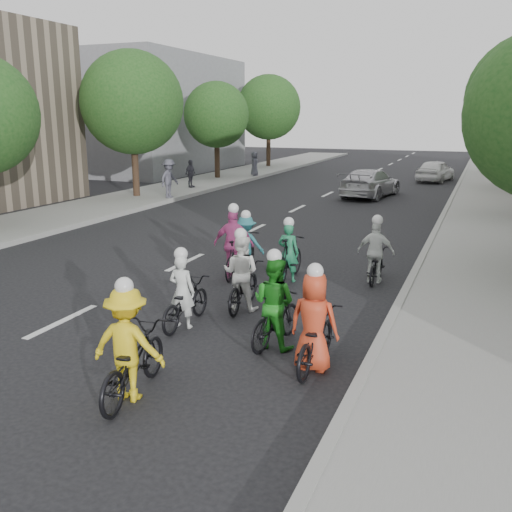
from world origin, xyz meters
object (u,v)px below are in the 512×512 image
Objects in this scene: cyclist_2 at (130,354)px; spectator_1 at (190,174)px; cyclist_1 at (275,310)px; cyclist_0 at (184,300)px; follow_car_trail at (436,171)px; cyclist_3 at (235,251)px; cyclist_5 at (289,257)px; spectator_2 at (254,164)px; cyclist_6 at (242,280)px; spectator_0 at (169,179)px; follow_car_lead at (370,183)px; cyclist_4 at (315,332)px; cyclist_8 at (376,259)px; cyclist_7 at (247,248)px.

cyclist_2 is 23.34m from spectator_1.
cyclist_1 is at bearing -143.70° from spectator_1.
cyclist_0 is 0.45× the size of follow_car_trail.
follow_car_trail is at bearing -94.81° from cyclist_0.
cyclist_3 is 1.04× the size of cyclist_5.
cyclist_0 is 26.50m from spectator_2.
cyclist_3 is at bearing -143.95° from spectator_1.
cyclist_2 is at bearing 86.18° from cyclist_6.
spectator_0 is at bearing 166.17° from spectator_2.
cyclist_0 is 0.37× the size of follow_car_lead.
follow_car_lead is (-2.13, 19.47, 0.02)m from cyclist_1.
cyclist_0 is 0.98× the size of cyclist_1.
cyclist_5 is 1.19× the size of spectator_2.
cyclist_2 is at bearing 88.38° from cyclist_5.
cyclist_4 reaches higher than cyclist_8.
cyclist_4 is 3.17m from cyclist_6.
cyclist_8 is at bearing 173.07° from cyclist_7.
cyclist_3 reaches higher than cyclist_7.
spectator_1 is (-11.86, -9.34, 0.24)m from follow_car_trail.
spectator_0 is (-8.18, 10.78, 0.37)m from cyclist_3.
cyclist_5 is at bearing 97.74° from follow_car_trail.
cyclist_3 is 23.12m from spectator_2.
cyclist_4 is at bearing -136.09° from spectator_0.
spectator_0 is at bearing 39.03° from follow_car_lead.
cyclist_6 is at bearing -172.71° from spectator_2.
follow_car_lead is 2.60× the size of spectator_0.
cyclist_8 is 1.09× the size of spectator_2.
spectator_0 is (-9.51, 10.49, 0.47)m from cyclist_5.
cyclist_6 is (0.62, 1.36, 0.09)m from cyclist_0.
cyclist_3 is at bearing 15.67° from cyclist_8.
spectator_1 is at bearing -54.05° from cyclist_5.
cyclist_8 is at bearing -114.21° from cyclist_2.
follow_car_trail is (1.35, 23.74, 0.07)m from cyclist_5.
cyclist_2 is 1.10× the size of cyclist_5.
cyclist_0 is 19.19m from follow_car_lead.
cyclist_7 is at bearing -17.01° from cyclist_5.
cyclist_2 reaches higher than spectator_2.
cyclist_5 is 23.78m from follow_car_trail.
cyclist_4 reaches higher than cyclist_0.
cyclist_3 is 1.05× the size of cyclist_4.
spectator_0 reaches higher than cyclist_6.
cyclist_3 reaches higher than follow_car_trail.
spectator_2 is at bearing -75.99° from cyclist_3.
cyclist_5 is 0.38× the size of follow_car_lead.
cyclist_2 is 1.14× the size of cyclist_7.
cyclist_6 is at bearing -96.47° from cyclist_2.
cyclist_7 is 23.50m from follow_car_trail.
cyclist_2 is at bearing 100.80° from follow_car_lead.
cyclist_0 is at bearing -142.03° from spectator_0.
cyclist_7 is (-1.13, 6.91, -0.04)m from cyclist_2.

